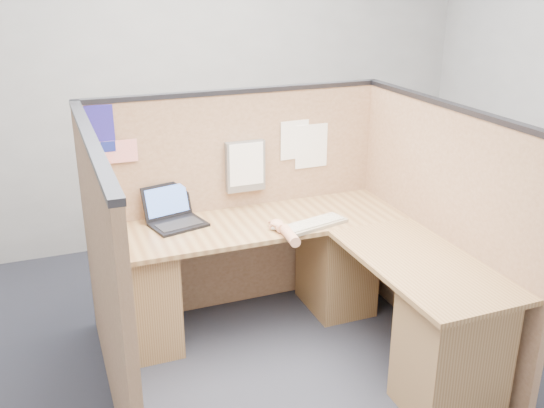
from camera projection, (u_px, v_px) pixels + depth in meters
name	position (u px, v px, depth m)	size (l,w,h in m)	color
floor	(295.00, 378.00, 3.55)	(5.00, 5.00, 0.00)	#1F212C
wall_back	(190.00, 80.00, 5.01)	(5.00, 5.00, 0.00)	#939598
cubicle_partitions	(269.00, 231.00, 3.65)	(2.06, 1.83, 1.53)	brown
l_desk	(305.00, 291.00, 3.72)	(1.95, 1.75, 0.73)	brown
laptop	(176.00, 214.00, 3.85)	(0.37, 0.38, 0.24)	black
keyboard	(313.00, 224.00, 3.81)	(0.48, 0.26, 0.03)	gray
mouse	(277.00, 227.00, 3.76)	(0.10, 0.06, 0.04)	silver
hand_forearm	(286.00, 232.00, 3.65)	(0.10, 0.34, 0.07)	tan
blue_poster	(98.00, 125.00, 3.61)	(0.18, 0.00, 0.24)	navy
american_flag	(115.00, 154.00, 3.69)	(0.22, 0.01, 0.38)	olive
file_holder	(245.00, 166.00, 4.02)	(0.27, 0.05, 0.34)	slate
paper_left	(295.00, 140.00, 4.12)	(0.21, 0.00, 0.27)	white
paper_right	(311.00, 146.00, 4.18)	(0.24, 0.00, 0.31)	white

